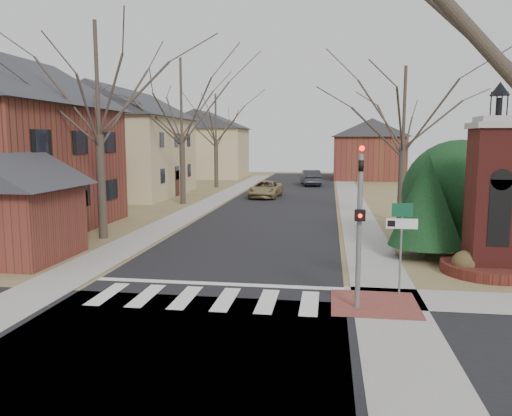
% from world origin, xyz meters
% --- Properties ---
extents(ground, '(120.00, 120.00, 0.00)m').
position_xyz_m(ground, '(0.00, 0.00, 0.00)').
color(ground, brown).
rests_on(ground, ground).
extents(main_street, '(8.00, 70.00, 0.01)m').
position_xyz_m(main_street, '(0.00, 22.00, 0.01)').
color(main_street, black).
rests_on(main_street, ground).
extents(cross_street, '(120.00, 8.00, 0.01)m').
position_xyz_m(cross_street, '(0.00, -3.00, 0.01)').
color(cross_street, black).
rests_on(cross_street, ground).
extents(crosswalk_zone, '(8.00, 2.20, 0.02)m').
position_xyz_m(crosswalk_zone, '(0.00, 0.80, 0.01)').
color(crosswalk_zone, silver).
rests_on(crosswalk_zone, ground).
extents(stop_bar, '(8.00, 0.35, 0.02)m').
position_xyz_m(stop_bar, '(0.00, 2.30, 0.01)').
color(stop_bar, silver).
rests_on(stop_bar, ground).
extents(sidewalk_right_main, '(2.00, 60.00, 0.02)m').
position_xyz_m(sidewalk_right_main, '(5.20, 22.00, 0.01)').
color(sidewalk_right_main, gray).
rests_on(sidewalk_right_main, ground).
extents(sidewalk_left, '(2.00, 60.00, 0.02)m').
position_xyz_m(sidewalk_left, '(-5.20, 22.00, 0.01)').
color(sidewalk_left, gray).
rests_on(sidewalk_left, ground).
extents(curb_apron, '(2.40, 2.40, 0.02)m').
position_xyz_m(curb_apron, '(4.80, 1.00, 0.01)').
color(curb_apron, brown).
rests_on(curb_apron, ground).
extents(traffic_signal_pole, '(0.28, 0.41, 4.50)m').
position_xyz_m(traffic_signal_pole, '(4.30, 0.57, 2.59)').
color(traffic_signal_pole, slate).
rests_on(traffic_signal_pole, ground).
extents(sign_post, '(0.90, 0.07, 2.75)m').
position_xyz_m(sign_post, '(5.59, 1.99, 1.95)').
color(sign_post, slate).
rests_on(sign_post, ground).
extents(brick_gate_monument, '(3.20, 3.20, 6.47)m').
position_xyz_m(brick_gate_monument, '(9.00, 4.99, 2.17)').
color(brick_gate_monument, maroon).
rests_on(brick_gate_monument, ground).
extents(house_stucco_left, '(9.80, 12.80, 9.28)m').
position_xyz_m(house_stucco_left, '(-13.50, 27.00, 4.59)').
color(house_stucco_left, tan).
rests_on(house_stucco_left, ground).
extents(garage_left, '(4.80, 4.80, 4.29)m').
position_xyz_m(garage_left, '(-8.52, 4.49, 2.24)').
color(garage_left, brown).
rests_on(garage_left, ground).
extents(house_distant_left, '(10.80, 8.80, 8.53)m').
position_xyz_m(house_distant_left, '(-12.01, 48.00, 4.25)').
color(house_distant_left, tan).
rests_on(house_distant_left, ground).
extents(house_distant_right, '(8.80, 8.80, 7.30)m').
position_xyz_m(house_distant_right, '(7.99, 47.99, 3.65)').
color(house_distant_right, brown).
rests_on(house_distant_right, ground).
extents(evergreen_near, '(2.80, 2.80, 4.10)m').
position_xyz_m(evergreen_near, '(7.20, 7.00, 2.30)').
color(evergreen_near, '#473D33').
rests_on(evergreen_near, ground).
extents(evergreen_mid, '(3.40, 3.40, 4.70)m').
position_xyz_m(evergreen_mid, '(10.50, 8.20, 2.60)').
color(evergreen_mid, '#473D33').
rests_on(evergreen_mid, ground).
extents(evergreen_mass, '(4.80, 4.80, 4.80)m').
position_xyz_m(evergreen_mass, '(9.00, 9.50, 2.40)').
color(evergreen_mass, black).
rests_on(evergreen_mass, ground).
extents(bare_tree_0, '(8.05, 8.05, 11.15)m').
position_xyz_m(bare_tree_0, '(-7.00, 9.00, 7.70)').
color(bare_tree_0, '#473D33').
rests_on(bare_tree_0, ground).
extents(bare_tree_1, '(8.40, 8.40, 11.64)m').
position_xyz_m(bare_tree_1, '(-7.00, 22.00, 8.03)').
color(bare_tree_1, '#473D33').
rests_on(bare_tree_1, ground).
extents(bare_tree_2, '(7.35, 7.35, 10.19)m').
position_xyz_m(bare_tree_2, '(-7.50, 35.00, 7.03)').
color(bare_tree_2, '#473D33').
rests_on(bare_tree_2, ground).
extents(bare_tree_3, '(7.00, 7.00, 9.70)m').
position_xyz_m(bare_tree_3, '(7.50, 16.00, 6.69)').
color(bare_tree_3, '#473D33').
rests_on(bare_tree_3, ground).
extents(pickup_truck, '(2.50, 4.93, 1.34)m').
position_xyz_m(pickup_truck, '(-1.60, 26.93, 0.67)').
color(pickup_truck, '#947F50').
rests_on(pickup_truck, ground).
extents(distant_car, '(2.40, 5.03, 1.59)m').
position_xyz_m(distant_car, '(1.60, 38.49, 0.80)').
color(distant_car, '#2B2C32').
rests_on(distant_car, ground).
extents(dry_shrub_left, '(0.85, 0.85, 0.85)m').
position_xyz_m(dry_shrub_left, '(8.10, 4.60, 0.43)').
color(dry_shrub_left, '#4F4024').
rests_on(dry_shrub_left, ground).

